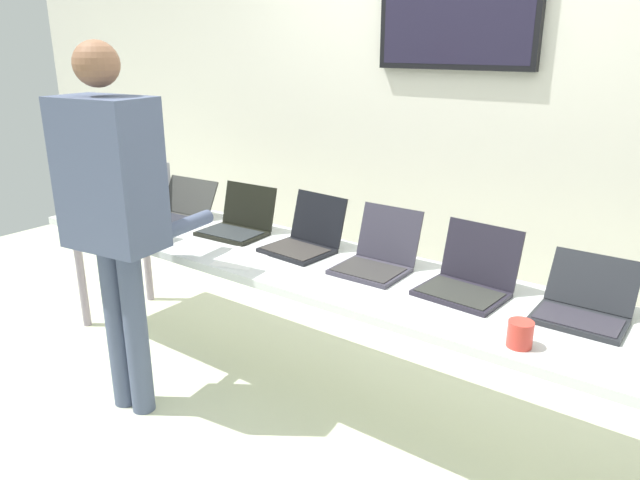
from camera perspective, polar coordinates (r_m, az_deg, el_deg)
name	(u,v)px	position (r m, az deg, el deg)	size (l,w,h in m)	color
ground	(327,401)	(3.17, 0.69, -15.09)	(8.00, 8.00, 0.04)	beige
back_wall	(441,120)	(3.64, 11.47, 11.22)	(8.00, 0.11, 2.56)	silver
workbench	(328,273)	(2.84, 0.75, -3.18)	(3.64, 0.70, 0.73)	silver
equipment_box	(131,186)	(3.93, -17.58, 4.96)	(0.38, 0.32, 0.29)	gray
laptop_station_0	(178,211)	(3.63, -13.41, 2.75)	(0.40, 0.37, 0.22)	#3C3C39
laptop_station_1	(238,223)	(3.30, -7.80, 1.65)	(0.36, 0.33, 0.25)	black
laptop_station_2	(305,238)	(3.01, -1.44, 0.18)	(0.35, 0.36, 0.27)	black
laptop_station_3	(377,256)	(2.76, 5.49, -1.58)	(0.32, 0.35, 0.27)	#363340
laptop_station_4	(469,278)	(2.58, 14.01, -3.56)	(0.36, 0.35, 0.27)	#25222D
laptop_station_5	(584,305)	(2.49, 23.92, -5.72)	(0.33, 0.34, 0.21)	#24262B
person	(113,201)	(2.82, -19.13, 3.58)	(0.49, 0.63, 1.74)	#4C5773
coffee_mug	(520,334)	(2.19, 18.58, -8.51)	(0.09, 0.09, 0.09)	#D63E32
paper_sheet	(243,258)	(2.94, -7.38, -1.67)	(0.29, 0.34, 0.00)	white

